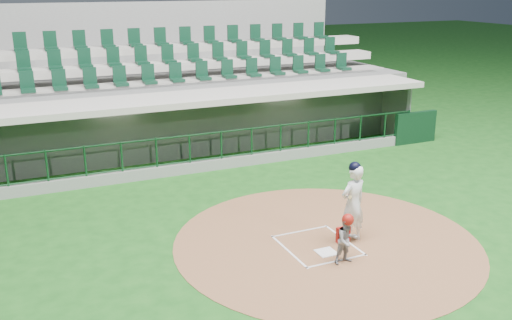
{
  "coord_description": "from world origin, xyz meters",
  "views": [
    {
      "loc": [
        -6.22,
        -10.7,
        5.89
      ],
      "look_at": [
        -0.27,
        2.6,
        1.3
      ],
      "focal_mm": 40.0,
      "sensor_mm": 36.0,
      "label": 1
    }
  ],
  "objects": [
    {
      "name": "ground",
      "position": [
        0.0,
        0.0,
        0.0
      ],
      "size": [
        120.0,
        120.0,
        0.0
      ],
      "primitive_type": "plane",
      "color": "#154B15",
      "rests_on": "ground"
    },
    {
      "name": "batter_box_chalk",
      "position": [
        0.0,
        -0.3,
        0.02
      ],
      "size": [
        1.55,
        1.8,
        0.01
      ],
      "color": "white",
      "rests_on": "ground"
    },
    {
      "name": "seating_deck",
      "position": [
        0.0,
        10.91,
        1.42
      ],
      "size": [
        17.0,
        6.72,
        5.15
      ],
      "color": "slate",
      "rests_on": "ground"
    },
    {
      "name": "home_plate",
      "position": [
        0.0,
        -0.7,
        0.02
      ],
      "size": [
        0.43,
        0.43,
        0.02
      ],
      "primitive_type": "cube",
      "color": "white",
      "rests_on": "dirt_circle"
    },
    {
      "name": "dugout_structure",
      "position": [
        0.25,
        7.83,
        0.96
      ],
      "size": [
        16.4,
        3.7,
        3.0
      ],
      "color": "slate",
      "rests_on": "ground"
    },
    {
      "name": "catcher",
      "position": [
        0.14,
        -1.27,
        0.58
      ],
      "size": [
        0.53,
        0.42,
        1.15
      ],
      "color": "gray",
      "rests_on": "dirt_circle"
    },
    {
      "name": "batter",
      "position": [
        0.85,
        -0.4,
        0.99
      ],
      "size": [
        0.92,
        0.93,
        1.96
      ],
      "color": "white",
      "rests_on": "dirt_circle"
    },
    {
      "name": "dirt_circle",
      "position": [
        0.3,
        -0.2,
        0.01
      ],
      "size": [
        7.2,
        7.2,
        0.01
      ],
      "primitive_type": "cylinder",
      "color": "brown",
      "rests_on": "ground"
    }
  ]
}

